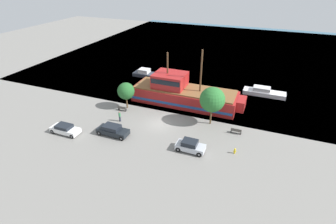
% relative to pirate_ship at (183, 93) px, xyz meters
% --- Properties ---
extents(ground_plane, '(160.00, 160.00, 0.00)m').
position_rel_pirate_ship_xyz_m(ground_plane, '(-0.84, -8.29, -1.85)').
color(ground_plane, gray).
extents(water_surface, '(80.00, 80.00, 0.00)m').
position_rel_pirate_ship_xyz_m(water_surface, '(-0.84, 35.71, -1.85)').
color(water_surface, '#38667F').
rests_on(water_surface, ground).
extents(pirate_ship, '(19.63, 5.92, 9.91)m').
position_rel_pirate_ship_xyz_m(pirate_ship, '(0.00, 0.00, 0.00)').
color(pirate_ship, '#A31E1E').
rests_on(pirate_ship, water_surface).
extents(moored_boat_dockside, '(7.68, 2.30, 1.55)m').
position_rel_pirate_ship_xyz_m(moored_boat_dockside, '(13.23, 8.76, -1.27)').
color(moored_boat_dockside, silver).
rests_on(moored_boat_dockside, water_surface).
extents(moored_boat_outer, '(5.57, 2.52, 1.61)m').
position_rel_pirate_ship_xyz_m(moored_boat_outer, '(-11.92, 9.38, -1.25)').
color(moored_boat_outer, '#2D333D').
rests_on(moored_boat_outer, water_surface).
extents(parked_car_curb_front, '(4.62, 1.89, 1.53)m').
position_rel_pirate_ship_xyz_m(parked_car_curb_front, '(-5.89, -13.55, -1.09)').
color(parked_car_curb_front, black).
rests_on(parked_car_curb_front, ground_plane).
extents(parked_car_curb_mid, '(3.81, 1.82, 1.55)m').
position_rel_pirate_ship_xyz_m(parked_car_curb_mid, '(5.60, -13.02, -1.08)').
color(parked_car_curb_mid, '#B7BCC6').
rests_on(parked_car_curb_mid, ground_plane).
extents(parked_car_curb_rear, '(4.38, 1.80, 1.34)m').
position_rel_pirate_ship_xyz_m(parked_car_curb_rear, '(-12.56, -15.75, -1.17)').
color(parked_car_curb_rear, white).
rests_on(parked_car_curb_rear, ground_plane).
extents(fire_hydrant, '(0.42, 0.25, 0.76)m').
position_rel_pirate_ship_xyz_m(fire_hydrant, '(11.14, -11.40, -1.44)').
color(fire_hydrant, yellow).
rests_on(fire_hydrant, ground_plane).
extents(bench_promenade_east, '(1.52, 0.45, 0.85)m').
position_rel_pirate_ship_xyz_m(bench_promenade_east, '(10.53, -6.59, -1.42)').
color(bench_promenade_east, '#4C4742').
rests_on(bench_promenade_east, ground_plane).
extents(bench_promenade_west, '(1.51, 0.45, 0.85)m').
position_rel_pirate_ship_xyz_m(bench_promenade_west, '(-8.44, -6.70, -1.42)').
color(bench_promenade_west, '#4C4742').
rests_on(bench_promenade_west, ground_plane).
extents(pedestrian_walking_near, '(0.32, 0.32, 1.72)m').
position_rel_pirate_ship_xyz_m(pedestrian_walking_near, '(-6.94, -9.86, -0.97)').
color(pedestrian_walking_near, '#232838').
rests_on(pedestrian_walking_near, ground_plane).
extents(tree_row_east, '(2.86, 2.86, 4.59)m').
position_rel_pirate_ship_xyz_m(tree_row_east, '(-8.16, -5.47, 1.30)').
color(tree_row_east, brown).
rests_on(tree_row_east, ground_plane).
extents(tree_row_mideast, '(3.79, 3.79, 6.03)m').
position_rel_pirate_ship_xyz_m(tree_row_mideast, '(6.40, -5.27, 2.28)').
color(tree_row_mideast, brown).
rests_on(tree_row_mideast, ground_plane).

